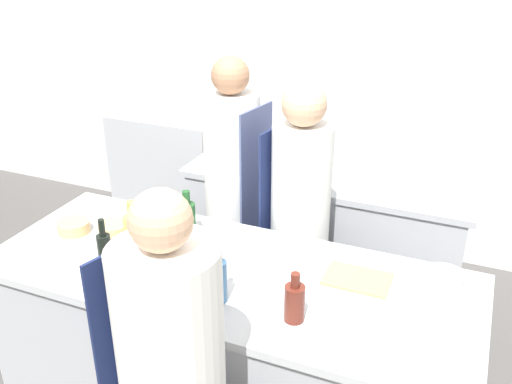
{
  "coord_description": "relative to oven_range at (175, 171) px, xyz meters",
  "views": [
    {
      "loc": [
        0.99,
        -1.99,
        2.37
      ],
      "look_at": [
        0.0,
        0.35,
        1.18
      ],
      "focal_mm": 40.0,
      "sensor_mm": 36.0,
      "label": 1
    }
  ],
  "objects": [
    {
      "name": "pass_counter",
      "position": [
        1.46,
        -0.53,
        -0.04
      ],
      "size": [
        1.83,
        0.61,
        0.93
      ],
      "color": "#A8AAAF",
      "rests_on": "ground_plane"
    },
    {
      "name": "cup",
      "position": [
        0.97,
        -1.92,
        0.46
      ],
      "size": [
        0.09,
        0.09,
        0.08
      ],
      "color": "white",
      "rests_on": "prep_counter"
    },
    {
      "name": "chef_at_stove",
      "position": [
        1.01,
        -1.0,
        0.37
      ],
      "size": [
        0.36,
        0.35,
        1.74
      ],
      "rotation": [
        0.0,
        0.0,
        -1.76
      ],
      "color": "black",
      "rests_on": "ground_plane"
    },
    {
      "name": "bowl_prep_small",
      "position": [
        0.45,
        -1.75,
        0.45
      ],
      "size": [
        0.16,
        0.16,
        0.06
      ],
      "color": "tan",
      "rests_on": "prep_counter"
    },
    {
      "name": "bowl_wooden_salad",
      "position": [
        1.22,
        -1.85,
        0.46
      ],
      "size": [
        0.26,
        0.26,
        0.07
      ],
      "color": "#B7BABC",
      "rests_on": "prep_counter"
    },
    {
      "name": "bottle_sauce",
      "position": [
        0.86,
        -2.02,
        0.53
      ],
      "size": [
        0.06,
        0.06,
        0.29
      ],
      "color": "black",
      "rests_on": "prep_counter"
    },
    {
      "name": "prep_counter",
      "position": [
        1.34,
        -1.77,
        -0.04
      ],
      "size": [
        2.28,
        0.89,
        0.93
      ],
      "color": "#A8AAAF",
      "rests_on": "ground_plane"
    },
    {
      "name": "oven_range",
      "position": [
        0.0,
        0.0,
        0.0
      ],
      "size": [
        0.87,
        0.61,
        1.01
      ],
      "color": "#A8AAAF",
      "rests_on": "ground_plane"
    },
    {
      "name": "wall_back",
      "position": [
        1.34,
        0.36,
        0.89
      ],
      "size": [
        8.0,
        0.06,
        2.8
      ],
      "color": "silver",
      "rests_on": "ground_plane"
    },
    {
      "name": "chef_at_pass_far",
      "position": [
        1.47,
        -1.13,
        0.35
      ],
      "size": [
        0.35,
        0.34,
        1.67
      ],
      "rotation": [
        0.0,
        0.0,
        1.4
      ],
      "color": "black",
      "rests_on": "ground_plane"
    },
    {
      "name": "cutting_board",
      "position": [
        1.91,
        -1.61,
        0.43
      ],
      "size": [
        0.29,
        0.2,
        0.01
      ],
      "color": "tan",
      "rests_on": "prep_counter"
    },
    {
      "name": "bowl_mixing_large",
      "position": [
        2.27,
        -1.51,
        0.45
      ],
      "size": [
        0.18,
        0.18,
        0.07
      ],
      "color": "#B7BABC",
      "rests_on": "prep_counter"
    },
    {
      "name": "bottle_vinegar",
      "position": [
        1.41,
        -1.99,
        0.53
      ],
      "size": [
        0.07,
        0.07,
        0.26
      ],
      "color": "#2D5175",
      "rests_on": "prep_counter"
    },
    {
      "name": "bottle_olive_oil",
      "position": [
        0.87,
        -1.81,
        0.53
      ],
      "size": [
        0.09,
        0.09,
        0.29
      ],
      "color": "#B2A84C",
      "rests_on": "prep_counter"
    },
    {
      "name": "bottle_wine",
      "position": [
        1.74,
        -1.99,
        0.51
      ],
      "size": [
        0.08,
        0.08,
        0.22
      ],
      "color": "#5B2319",
      "rests_on": "prep_counter"
    },
    {
      "name": "bowl_ceramic_blue",
      "position": [
        0.66,
        -1.68,
        0.45
      ],
      "size": [
        0.16,
        0.16,
        0.06
      ],
      "color": "tan",
      "rests_on": "prep_counter"
    },
    {
      "name": "bottle_cooking_oil",
      "position": [
        1.02,
        -1.55,
        0.52
      ],
      "size": [
        0.08,
        0.08,
        0.25
      ],
      "color": "#19471E",
      "rests_on": "prep_counter"
    }
  ]
}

